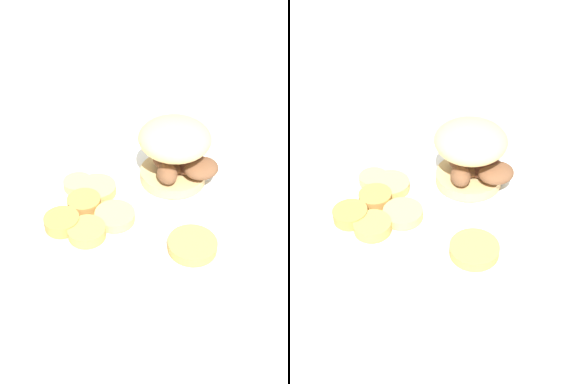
# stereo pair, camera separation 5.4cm
# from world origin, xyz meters

# --- Properties ---
(ground_plane) EXTENTS (4.00, 4.00, 0.00)m
(ground_plane) POSITION_xyz_m (0.00, 0.00, 0.00)
(ground_plane) COLOR #B2A899
(dinner_plate) EXTENTS (0.29, 0.29, 0.02)m
(dinner_plate) POSITION_xyz_m (0.00, 0.00, 0.01)
(dinner_plate) COLOR white
(dinner_plate) RESTS_ON ground_plane
(sandwich) EXTENTS (0.09, 0.09, 0.09)m
(sandwich) POSITION_xyz_m (0.03, -0.07, 0.06)
(sandwich) COLOR tan
(sandwich) RESTS_ON dinner_plate
(potato_round_0) EXTENTS (0.04, 0.04, 0.01)m
(potato_round_0) POSITION_xyz_m (-0.01, 0.08, 0.02)
(potato_round_0) COLOR tan
(potato_round_0) RESTS_ON dinner_plate
(potato_round_1) EXTENTS (0.06, 0.06, 0.01)m
(potato_round_1) POSITION_xyz_m (-0.09, -0.01, 0.02)
(potato_round_1) COLOR tan
(potato_round_1) RESTS_ON dinner_plate
(potato_round_2) EXTENTS (0.04, 0.04, 0.01)m
(potato_round_2) POSITION_xyz_m (0.04, 0.06, 0.02)
(potato_round_2) COLOR #BC8942
(potato_round_2) RESTS_ON dinner_plate
(potato_round_3) EXTENTS (0.04, 0.04, 0.01)m
(potato_round_3) POSITION_xyz_m (0.08, 0.05, 0.02)
(potato_round_3) COLOR #DBB766
(potato_round_3) RESTS_ON dinner_plate
(potato_round_4) EXTENTS (0.05, 0.05, 0.01)m
(potato_round_4) POSITION_xyz_m (0.06, 0.04, 0.02)
(potato_round_4) COLOR #DBB766
(potato_round_4) RESTS_ON dinner_plate
(potato_round_5) EXTENTS (0.04, 0.04, 0.01)m
(potato_round_5) POSITION_xyz_m (0.02, 0.10, 0.02)
(potato_round_5) COLOR #BC8942
(potato_round_5) RESTS_ON dinner_plate
(potato_round_6) EXTENTS (0.05, 0.05, 0.01)m
(potato_round_6) POSITION_xyz_m (0.00, 0.04, 0.02)
(potato_round_6) COLOR #DBB766
(potato_round_6) RESTS_ON dinner_plate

